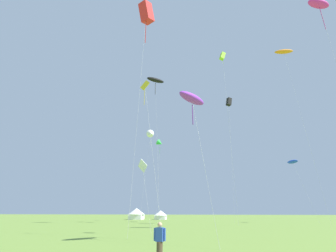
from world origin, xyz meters
TOP-DOWN VIEW (x-y plane):
  - kite_white_diamond at (-0.98, 21.91)m, footprint 1.99×0.97m
  - kite_magenta_parafoil at (23.64, 27.03)m, footprint 3.92×2.82m
  - kite_yellow_diamond at (0.06, 18.36)m, footprint 3.05×1.94m
  - kite_black_parafoil at (-4.27, 40.14)m, footprint 4.11×4.01m
  - kite_lime_box at (10.38, 41.28)m, footprint 1.59×1.40m
  - kite_orange_parafoil at (21.87, 38.65)m, footprint 3.54×2.05m
  - kite_white_delta at (-6.52, 46.04)m, footprint 2.80×2.91m
  - kite_green_delta at (-6.50, 55.41)m, footprint 2.10×1.89m
  - kite_purple_parafoil at (5.20, 15.19)m, footprint 2.84×3.35m
  - kite_red_box at (-0.59, 19.68)m, footprint 2.02×2.77m
  - kite_black_box at (11.42, 47.74)m, footprint 2.09×2.54m
  - kite_blue_parafoil at (23.97, 51.71)m, footprint 3.34×3.58m
  - person_spectator at (3.91, 8.70)m, footprint 0.57×0.28m
  - festival_tent_left at (-16.59, 69.47)m, footprint 4.96×4.96m
  - festival_tent_center at (-9.13, 69.47)m, footprint 3.92×3.92m

SIDE VIEW (x-z plane):
  - person_spectator at x=3.91m, z-range -0.02..1.71m
  - festival_tent_center at x=-9.13m, z-range 0.14..2.69m
  - festival_tent_left at x=-16.59m, z-range 0.17..3.40m
  - kite_white_diamond at x=-0.98m, z-range 3.01..10.72m
  - kite_purple_parafoil at x=5.20m, z-range 5.43..17.26m
  - kite_blue_parafoil at x=23.97m, z-range 5.95..18.88m
  - kite_yellow_diamond at x=0.06m, z-range 6.54..22.28m
  - kite_white_delta at x=-6.52m, z-range 8.87..28.78m
  - kite_green_delta at x=-6.50m, z-range 9.11..29.38m
  - kite_black_box at x=11.42m, z-range 12.49..39.57m
  - kite_red_box at x=-0.59m, z-range 12.53..40.49m
  - kite_black_parafoil at x=-4.27m, z-range 14.17..43.90m
  - kite_magenta_parafoil at x=23.64m, z-range 15.19..47.05m
  - kite_orange_parafoil at x=21.87m, z-range 15.54..47.80m
  - kite_lime_box at x=10.38m, z-range 16.47..51.54m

